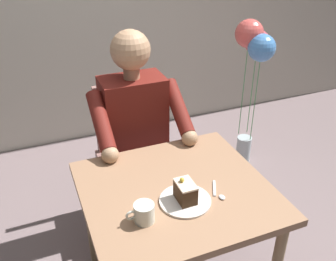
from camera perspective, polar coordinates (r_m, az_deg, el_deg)
dining_table at (r=1.78m, az=1.23°, el=-11.29°), size 0.84×0.78×0.71m
chair at (r=2.40m, az=-5.64°, el=-2.73°), size 0.42×0.42×0.91m
seated_person at (r=2.17m, az=-4.54°, el=-1.11°), size 0.53×0.58×1.28m
dessert_plate at (r=1.64m, az=2.65°, el=-10.64°), size 0.23×0.23×0.01m
cake_slice at (r=1.61m, az=2.68°, el=-9.28°), size 0.07×0.11×0.11m
coffee_cup at (r=1.53m, az=-3.73°, el=-12.38°), size 0.12×0.08×0.08m
dessert_spoon at (r=1.70m, az=7.71°, el=-9.43°), size 0.06×0.14×0.01m
balloon_display at (r=2.88m, az=13.01°, el=11.12°), size 0.28×0.32×1.16m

